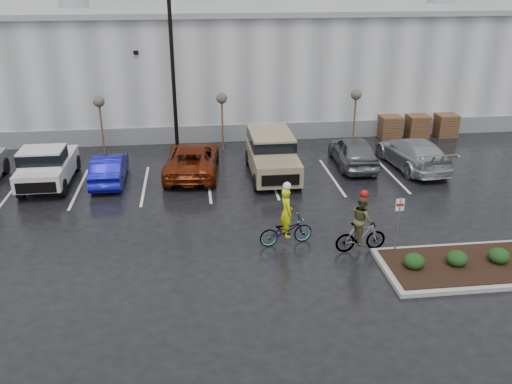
{
  "coord_description": "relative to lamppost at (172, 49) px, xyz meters",
  "views": [
    {
      "loc": [
        -3.14,
        -16.02,
        9.49
      ],
      "look_at": [
        -0.78,
        3.47,
        1.3
      ],
      "focal_mm": 38.0,
      "sensor_mm": 36.0,
      "label": 1
    }
  ],
  "objects": [
    {
      "name": "sapling_mid",
      "position": [
        2.5,
        1.0,
        -2.96
      ],
      "size": [
        0.6,
        0.6,
        3.2
      ],
      "color": "#4E3B1F",
      "rests_on": "ground"
    },
    {
      "name": "car_far_silver",
      "position": [
        11.88,
        -3.11,
        -4.92
      ],
      "size": [
        2.62,
        5.44,
        1.53
      ],
      "primitive_type": "imported",
      "rotation": [
        0.0,
        0.0,
        3.24
      ],
      "color": "#A8ABB0",
      "rests_on": "ground"
    },
    {
      "name": "shrub_a",
      "position": [
        8.0,
        -13.0,
        -5.27
      ],
      "size": [
        0.7,
        0.7,
        0.52
      ],
      "primitive_type": "ellipsoid",
      "color": "#183512",
      "rests_on": "curb_island"
    },
    {
      "name": "shrub_c",
      "position": [
        11.0,
        -13.0,
        -5.27
      ],
      "size": [
        0.7,
        0.7,
        0.52
      ],
      "primitive_type": "ellipsoid",
      "color": "#183512",
      "rests_on": "curb_island"
    },
    {
      "name": "car_blue",
      "position": [
        -3.15,
        -3.31,
        -5.01
      ],
      "size": [
        1.46,
        4.11,
        1.35
      ],
      "primitive_type": "imported",
      "rotation": [
        0.0,
        0.0,
        3.15
      ],
      "color": "#0C0D8E",
      "rests_on": "ground"
    },
    {
      "name": "pickup_white",
      "position": [
        -5.92,
        -3.05,
        -4.71
      ],
      "size": [
        2.1,
        5.2,
        1.96
      ],
      "primitive_type": null,
      "color": "silver",
      "rests_on": "ground"
    },
    {
      "name": "pallet_stack_b",
      "position": [
        14.2,
        2.0,
        -5.01
      ],
      "size": [
        1.2,
        1.2,
        1.35
      ],
      "primitive_type": "cube",
      "color": "#4E3B1F",
      "rests_on": "ground"
    },
    {
      "name": "lamppost",
      "position": [
        0.0,
        0.0,
        0.0
      ],
      "size": [
        0.5,
        1.0,
        9.22
      ],
      "color": "black",
      "rests_on": "ground"
    },
    {
      "name": "shrub_b",
      "position": [
        9.5,
        -13.0,
        -5.27
      ],
      "size": [
        0.7,
        0.7,
        0.52
      ],
      "primitive_type": "ellipsoid",
      "color": "#183512",
      "rests_on": "curb_island"
    },
    {
      "name": "pallet_stack_a",
      "position": [
        12.5,
        2.0,
        -5.01
      ],
      "size": [
        1.2,
        1.2,
        1.35
      ],
      "primitive_type": "cube",
      "color": "#4E3B1F",
      "rests_on": "ground"
    },
    {
      "name": "curb_island",
      "position": [
        11.0,
        -13.0,
        -5.61
      ],
      "size": [
        8.0,
        3.0,
        0.15
      ],
      "primitive_type": "cube",
      "color": "gray",
      "rests_on": "ground"
    },
    {
      "name": "mulch_bed",
      "position": [
        11.0,
        -13.0,
        -5.52
      ],
      "size": [
        7.6,
        2.6,
        0.04
      ],
      "primitive_type": "cube",
      "color": "black",
      "rests_on": "curb_island"
    },
    {
      "name": "car_grey",
      "position": [
        8.95,
        -2.5,
        -4.91
      ],
      "size": [
        2.01,
        4.64,
        1.56
      ],
      "primitive_type": "imported",
      "rotation": [
        0.0,
        0.0,
        3.1
      ],
      "color": "#5A5D5F",
      "rests_on": "ground"
    },
    {
      "name": "car_red",
      "position": [
        0.77,
        -2.66,
        -4.94
      ],
      "size": [
        2.95,
        5.57,
        1.49
      ],
      "primitive_type": "imported",
      "rotation": [
        0.0,
        0.0,
        3.05
      ],
      "color": "#651D08",
      "rests_on": "ground"
    },
    {
      "name": "wooded_ridge",
      "position": [
        4.0,
        33.0,
        -2.69
      ],
      "size": [
        80.0,
        25.0,
        6.0
      ],
      "primitive_type": "cube",
      "color": "#243A18",
      "rests_on": "ground"
    },
    {
      "name": "cyclist_olive",
      "position": [
        6.66,
        -11.34,
        -4.83
      ],
      "size": [
        1.86,
        0.91,
        2.36
      ],
      "rotation": [
        0.0,
        0.0,
        1.66
      ],
      "color": "#3F3F44",
      "rests_on": "ground"
    },
    {
      "name": "suv_tan",
      "position": [
        4.62,
        -3.48,
        -4.66
      ],
      "size": [
        2.2,
        5.1,
        2.06
      ],
      "primitive_type": null,
      "color": "gray",
      "rests_on": "ground"
    },
    {
      "name": "cyclist_hivis",
      "position": [
        4.09,
        -10.5,
        -4.93
      ],
      "size": [
        2.12,
        1.06,
        2.45
      ],
      "rotation": [
        0.0,
        0.0,
        1.76
      ],
      "color": "#3F3F44",
      "rests_on": "ground"
    },
    {
      "name": "ground",
      "position": [
        4.0,
        -12.0,
        -5.69
      ],
      "size": [
        120.0,
        120.0,
        0.0
      ],
      "primitive_type": "plane",
      "color": "black",
      "rests_on": "ground"
    },
    {
      "name": "fire_lane_sign",
      "position": [
        7.8,
        -11.8,
        -4.28
      ],
      "size": [
        0.3,
        0.05,
        2.2
      ],
      "color": "gray",
      "rests_on": "ground"
    },
    {
      "name": "pallet_stack_c",
      "position": [
        16.0,
        2.0,
        -5.01
      ],
      "size": [
        1.2,
        1.2,
        1.35
      ],
      "primitive_type": "cube",
      "color": "#4E3B1F",
      "rests_on": "ground"
    },
    {
      "name": "sapling_east",
      "position": [
        10.0,
        1.0,
        -2.96
      ],
      "size": [
        0.6,
        0.6,
        3.2
      ],
      "color": "#4E3B1F",
      "rests_on": "ground"
    },
    {
      "name": "warehouse",
      "position": [
        4.0,
        9.99,
        -2.04
      ],
      "size": [
        60.5,
        15.5,
        7.2
      ],
      "color": "#A2A3A6",
      "rests_on": "ground"
    },
    {
      "name": "sapling_west",
      "position": [
        -4.0,
        1.0,
        -2.96
      ],
      "size": [
        0.6,
        0.6,
        3.2
      ],
      "color": "#4E3B1F",
      "rests_on": "ground"
    }
  ]
}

